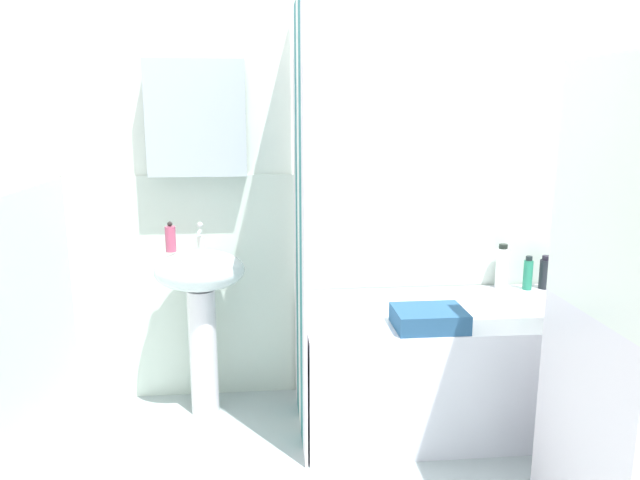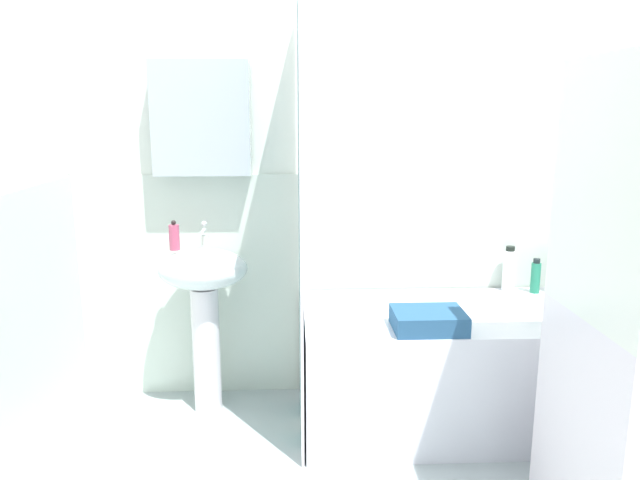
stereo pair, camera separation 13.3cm
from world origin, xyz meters
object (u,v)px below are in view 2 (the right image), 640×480
body_wash_bottle (509,270)px  bathtub (450,367)px  sink (204,294)px  lotion_bottle (554,276)px  conditioner_bottle (536,277)px  soap_dispenser (174,237)px  towel_folded (428,320)px

body_wash_bottle → bathtub: bearing=-140.1°
sink → body_wash_bottle: size_ratio=3.52×
lotion_bottle → conditioner_bottle: bearing=-174.7°
soap_dispenser → lotion_bottle: size_ratio=0.81×
sink → conditioner_bottle: (1.72, 0.10, 0.04)m
soap_dispenser → towel_folded: (1.17, -0.42, -0.30)m
sink → towel_folded: (1.04, -0.42, -0.00)m
bathtub → body_wash_bottle: bearing=39.9°
bathtub → conditioner_bottle: (0.51, 0.28, 0.38)m
sink → towel_folded: size_ratio=2.74×
sink → bathtub: sink is taller
conditioner_bottle → sink: bearing=-176.8°
lotion_bottle → towel_folded: bearing=-146.1°
soap_dispenser → body_wash_bottle: 1.75m
body_wash_bottle → conditioner_bottle: bearing=-18.3°
bathtub → conditioner_bottle: conditioner_bottle is taller
soap_dispenser → conditioner_bottle: 1.87m
lotion_bottle → body_wash_bottle: (-0.23, 0.03, 0.03)m
soap_dispenser → body_wash_bottle: (1.73, 0.14, -0.22)m
conditioner_bottle → body_wash_bottle: 0.14m
lotion_bottle → sink: bearing=-176.7°
soap_dispenser → lotion_bottle: 1.98m
bathtub → towel_folded: towel_folded is taller
soap_dispenser → towel_folded: soap_dispenser is taller
lotion_bottle → towel_folded: size_ratio=0.59×
towel_folded → soap_dispenser: bearing=160.3°
sink → lotion_bottle: 1.83m
soap_dispenser → conditioner_bottle: bearing=3.1°
bathtub → lotion_bottle: size_ratio=7.83×
sink → body_wash_bottle: (1.59, 0.14, 0.07)m
lotion_bottle → body_wash_bottle: 0.23m
sink → bathtub: (1.21, -0.18, -0.34)m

